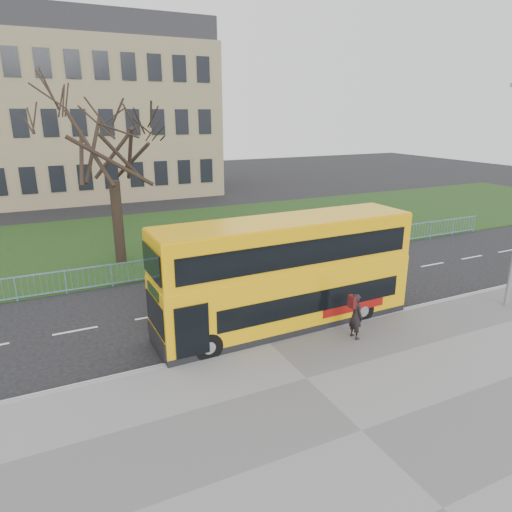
{
  "coord_description": "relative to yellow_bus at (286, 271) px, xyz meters",
  "views": [
    {
      "loc": [
        -6.57,
        -14.3,
        7.77
      ],
      "look_at": [
        0.77,
        1.0,
        2.44
      ],
      "focal_mm": 32.0,
      "sensor_mm": 36.0,
      "label": 1
    }
  ],
  "objects": [
    {
      "name": "bare_tree",
      "position": [
        -4.25,
        10.51,
        3.07
      ],
      "size": [
        7.28,
        7.28,
        10.39
      ],
      "primitive_type": null,
      "color": "black",
      "rests_on": "grass_verge"
    },
    {
      "name": "civic_building",
      "position": [
        -6.25,
        35.51,
        4.8
      ],
      "size": [
        30.0,
        15.0,
        14.0
      ],
      "primitive_type": "cube",
      "color": "#907F5B",
      "rests_on": "ground"
    },
    {
      "name": "grass_verge",
      "position": [
        -1.25,
        14.81,
        -2.16
      ],
      "size": [
        80.0,
        15.4,
        0.08
      ],
      "primitive_type": "cube",
      "color": "#1C3A15",
      "rests_on": "ground"
    },
    {
      "name": "yellow_bus",
      "position": [
        0.0,
        0.0,
        0.0
      ],
      "size": [
        9.84,
        2.53,
        4.11
      ],
      "rotation": [
        0.0,
        0.0,
        0.02
      ],
      "color": "#FFB70A",
      "rests_on": "ground"
    },
    {
      "name": "guard_railing",
      "position": [
        -1.25,
        7.11,
        -1.65
      ],
      "size": [
        40.0,
        0.12,
        1.1
      ],
      "primitive_type": null,
      "color": "#6F9EC6",
      "rests_on": "ground"
    },
    {
      "name": "pavement",
      "position": [
        -1.25,
        -6.24,
        -2.14
      ],
      "size": [
        80.0,
        10.5,
        0.12
      ],
      "primitive_type": "cube",
      "color": "slate",
      "rests_on": "ground"
    },
    {
      "name": "kerb",
      "position": [
        -1.25,
        -1.04,
        -2.13
      ],
      "size": [
        80.0,
        0.2,
        0.14
      ],
      "primitive_type": "cube",
      "color": "gray",
      "rests_on": "ground"
    },
    {
      "name": "ground",
      "position": [
        -1.25,
        0.51,
        -2.2
      ],
      "size": [
        120.0,
        120.0,
        0.0
      ],
      "primitive_type": "plane",
      "color": "black",
      "rests_on": "ground"
    },
    {
      "name": "pedestrian",
      "position": [
        1.67,
        -2.1,
        -1.25
      ],
      "size": [
        0.43,
        0.63,
        1.67
      ],
      "primitive_type": "imported",
      "rotation": [
        0.0,
        0.0,
        1.62
      ],
      "color": "black",
      "rests_on": "pavement"
    }
  ]
}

